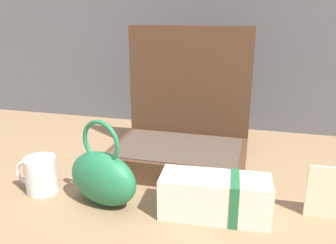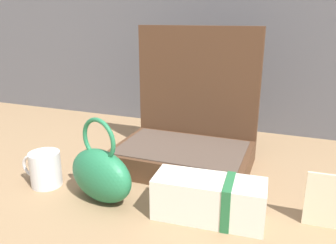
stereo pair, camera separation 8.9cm
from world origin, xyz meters
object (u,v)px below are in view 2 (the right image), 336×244
at_px(open_suitcase, 187,134).
at_px(teal_pouch_handbag, 101,174).
at_px(cream_toiletry_bag, 210,199).
at_px(info_card_left, 329,202).
at_px(coffee_mug, 45,169).

relative_size(open_suitcase, teal_pouch_handbag, 1.92).
distance_m(open_suitcase, cream_toiletry_bag, 0.32).
bearing_deg(info_card_left, teal_pouch_handbag, -174.37).
distance_m(open_suitcase, coffee_mug, 0.44).
bearing_deg(info_card_left, coffee_mug, -177.56).
relative_size(open_suitcase, cream_toiletry_bag, 1.63).
xyz_separation_m(teal_pouch_handbag, info_card_left, (0.54, 0.08, -0.01)).
xyz_separation_m(open_suitcase, teal_pouch_handbag, (-0.13, -0.30, -0.02)).
bearing_deg(teal_pouch_handbag, open_suitcase, 65.94).
height_order(open_suitcase, teal_pouch_handbag, open_suitcase).
bearing_deg(cream_toiletry_bag, info_card_left, 12.66).
relative_size(teal_pouch_handbag, coffee_mug, 1.80).
distance_m(teal_pouch_handbag, info_card_left, 0.54).
bearing_deg(cream_toiletry_bag, teal_pouch_handbag, -176.11).
relative_size(open_suitcase, coffee_mug, 3.47).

